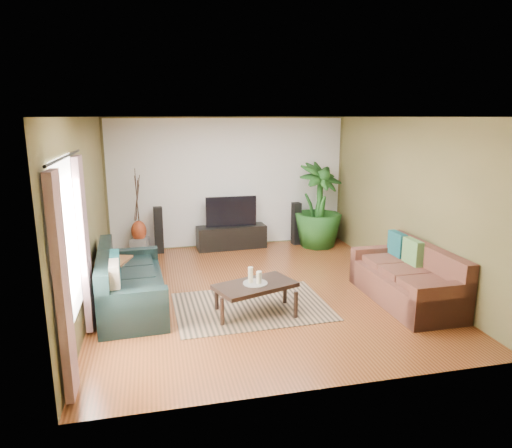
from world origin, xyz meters
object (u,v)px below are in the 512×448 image
object	(u,v)px
sofa_left	(131,279)
pedestal	(140,246)
coffee_table	(255,299)
potted_plant	(318,205)
side_table	(112,276)
sofa_right	(406,274)
speaker_right	(296,224)
speaker_left	(159,230)
vase	(139,231)
television	(231,211)
tv_stand	(231,237)

from	to	relation	value
sofa_left	pedestal	distance (m)	2.68
coffee_table	potted_plant	bearing A→B (deg)	36.59
side_table	sofa_left	bearing A→B (deg)	-61.76
sofa_right	pedestal	size ratio (longest dim) A/B	5.93
sofa_right	speaker_right	world-z (taller)	speaker_right
pedestal	side_table	size ratio (longest dim) A/B	0.60
pedestal	side_table	world-z (taller)	side_table
coffee_table	speaker_left	size ratio (longest dim) A/B	1.16
potted_plant	pedestal	bearing A→B (deg)	175.97
speaker_right	vase	distance (m)	3.29
sofa_left	pedestal	size ratio (longest dim) A/B	6.29
pedestal	potted_plant	bearing A→B (deg)	-4.03
television	vase	bearing A→B (deg)	180.00
potted_plant	side_table	bearing A→B (deg)	-155.92
side_table	speaker_left	bearing A→B (deg)	69.92
speaker_left	pedestal	distance (m)	0.50
television	sofa_left	bearing A→B (deg)	-125.88
sofa_left	side_table	xyz separation A→B (m)	(-0.32, 0.59, -0.15)
sofa_right	tv_stand	size ratio (longest dim) A/B	1.35
tv_stand	side_table	bearing A→B (deg)	-140.58
coffee_table	speaker_right	size ratio (longest dim) A/B	1.20
vase	potted_plant	bearing A→B (deg)	-4.03
television	pedestal	size ratio (longest dim) A/B	3.22
television	vase	xyz separation A→B (m)	(-1.88, 0.00, -0.31)
sofa_right	speaker_left	bearing A→B (deg)	-134.34
coffee_table	speaker_right	distance (m)	3.72
television	side_table	xyz separation A→B (m)	(-2.25, -2.07, -0.52)
coffee_table	side_table	world-z (taller)	side_table
coffee_table	speaker_right	xyz separation A→B (m)	(1.66, 3.33, 0.23)
speaker_right	potted_plant	bearing A→B (deg)	-40.74
speaker_left	pedestal	world-z (taller)	speaker_left
potted_plant	coffee_table	bearing A→B (deg)	-123.80
sofa_left	vase	world-z (taller)	sofa_left
side_table	sofa_right	bearing A→B (deg)	-16.99
speaker_right	coffee_table	bearing A→B (deg)	-123.86
coffee_table	speaker_left	xyz separation A→B (m)	(-1.25, 3.33, 0.25)
sofa_left	speaker_right	xyz separation A→B (m)	(3.35, 2.67, 0.03)
sofa_right	coffee_table	world-z (taller)	sofa_right
television	speaker_left	size ratio (longest dim) A/B	1.12
tv_stand	pedestal	bearing A→B (deg)	176.70
coffee_table	sofa_left	bearing A→B (deg)	138.98
sofa_left	side_table	bearing A→B (deg)	25.09
television	speaker_right	xyz separation A→B (m)	(1.42, 0.00, -0.33)
sofa_right	television	distance (m)	3.97
tv_stand	television	xyz separation A→B (m)	(0.00, 0.00, 0.55)
sofa_left	tv_stand	size ratio (longest dim) A/B	1.43
speaker_left	speaker_right	world-z (taller)	speaker_left
speaker_left	sofa_left	bearing A→B (deg)	-102.18
sofa_left	speaker_right	world-z (taller)	speaker_right
tv_stand	vase	world-z (taller)	vase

